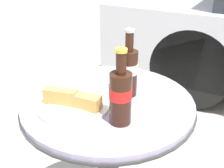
# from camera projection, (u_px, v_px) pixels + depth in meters

# --- Properties ---
(bistro_table) EXTENTS (0.65, 0.65, 0.78)m
(bistro_table) POSITION_uv_depth(u_px,v_px,m) (108.00, 149.00, 1.15)
(bistro_table) COLOR #333333
(bistro_table) RESTS_ON ground_plane
(cola_bottle_left) EXTENTS (0.07, 0.07, 0.25)m
(cola_bottle_left) POSITION_uv_depth(u_px,v_px,m) (121.00, 95.00, 0.87)
(cola_bottle_left) COLOR #33190F
(cola_bottle_left) RESTS_ON bistro_table
(cola_bottle_right) EXTENTS (0.07, 0.07, 0.26)m
(cola_bottle_right) POSITION_uv_depth(u_px,v_px,m) (129.00, 70.00, 1.04)
(cola_bottle_right) COLOR #33190F
(cola_bottle_right) RESTS_ON bistro_table
(lunch_plate_near) EXTENTS (0.26, 0.26, 0.07)m
(lunch_plate_near) POSITION_uv_depth(u_px,v_px,m) (73.00, 103.00, 0.99)
(lunch_plate_near) COLOR silver
(lunch_plate_near) RESTS_ON bistro_table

